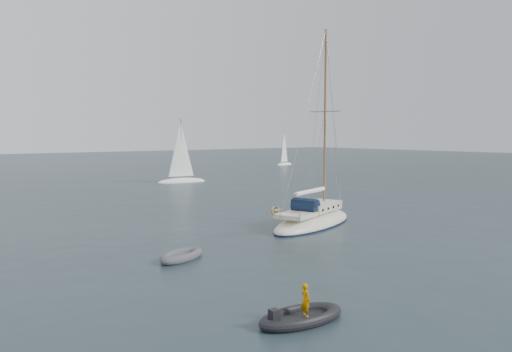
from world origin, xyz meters
TOP-DOWN VIEW (x-y plane):
  - ground at (0.00, 0.00)m, footprint 300.00×300.00m
  - sailboat at (3.48, -0.15)m, footprint 10.16×3.04m
  - dinghy at (-8.53, -2.95)m, footprint 3.08×1.39m
  - rib at (-9.43, -12.99)m, footprint 3.40×1.55m
  - distant_yacht_c at (11.27, 33.12)m, footprint 6.73×3.59m
  - distant_yacht_b at (46.52, 53.35)m, footprint 5.87×3.13m

SIDE VIEW (x-z plane):
  - ground at x=0.00m, z-range 0.00..0.00m
  - dinghy at x=-8.53m, z-range -0.03..0.41m
  - rib at x=-9.43m, z-range -0.46..0.88m
  - sailboat at x=3.48m, z-range -6.14..8.33m
  - distant_yacht_b at x=46.52m, z-range -0.56..7.21m
  - distant_yacht_c at x=11.27m, z-range -0.65..8.27m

